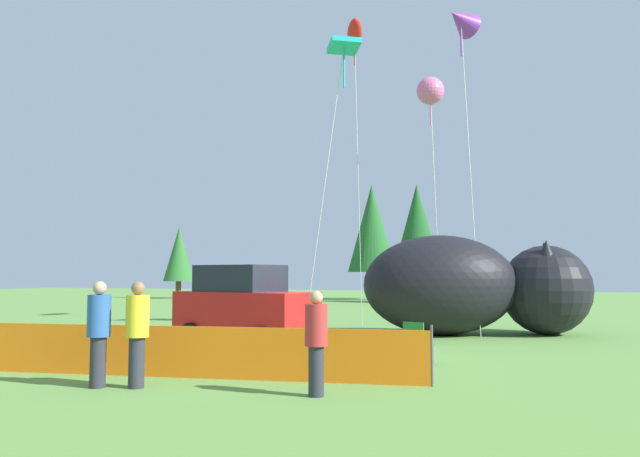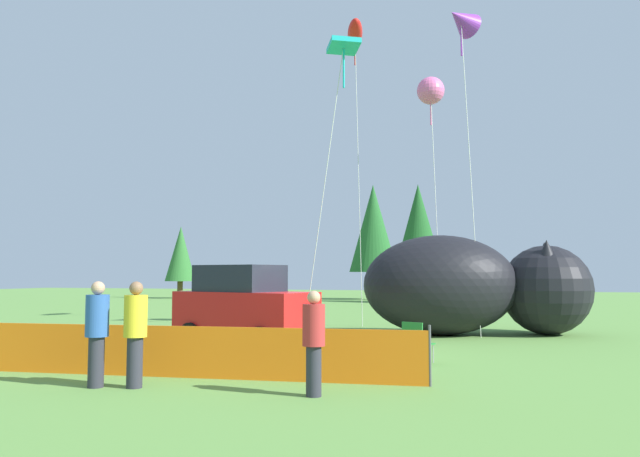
# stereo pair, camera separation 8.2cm
# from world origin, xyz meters

# --- Properties ---
(ground_plane) EXTENTS (120.00, 120.00, 0.00)m
(ground_plane) POSITION_xyz_m (0.00, 0.00, 0.00)
(ground_plane) COLOR #609342
(parked_car) EXTENTS (4.31, 2.77, 2.26)m
(parked_car) POSITION_xyz_m (-2.42, 0.95, 1.10)
(parked_car) COLOR red
(parked_car) RESTS_ON ground
(folding_chair) EXTENTS (0.73, 0.73, 0.94)m
(folding_chair) POSITION_xyz_m (2.67, -0.98, 0.53)
(folding_chair) COLOR #267F33
(folding_chair) RESTS_ON ground
(inflatable_cat) EXTENTS (7.78, 4.99, 3.29)m
(inflatable_cat) POSITION_xyz_m (3.47, 6.10, 1.52)
(inflatable_cat) COLOR black
(inflatable_cat) RESTS_ON ground
(safety_fence) EXTENTS (9.30, 0.96, 1.09)m
(safety_fence) POSITION_xyz_m (-1.29, -4.20, 0.50)
(safety_fence) COLOR orange
(safety_fence) RESTS_ON ground
(spectator_in_black_shirt) EXTENTS (0.41, 0.41, 1.88)m
(spectator_in_black_shirt) POSITION_xyz_m (-2.34, -5.60, 1.03)
(spectator_in_black_shirt) COLOR #2D2D38
(spectator_in_black_shirt) RESTS_ON ground
(spectator_in_green_shirt) EXTENTS (0.41, 0.41, 1.88)m
(spectator_in_green_shirt) POSITION_xyz_m (-1.66, -5.43, 1.03)
(spectator_in_green_shirt) COLOR #2D2D38
(spectator_in_green_shirt) RESTS_ON ground
(spectator_in_grey_shirt) EXTENTS (0.38, 0.38, 1.74)m
(spectator_in_grey_shirt) POSITION_xyz_m (1.62, -5.23, 0.95)
(spectator_in_grey_shirt) COLOR #2D2D38
(spectator_in_grey_shirt) RESTS_ON ground
(kite_pink_octopus) EXTENTS (1.02, 1.59, 9.33)m
(kite_pink_octopus) POSITION_xyz_m (2.02, 7.77, 8.79)
(kite_pink_octopus) COLOR silver
(kite_pink_octopus) RESTS_ON ground
(kite_teal_diamond) EXTENTS (2.02, 1.22, 9.04)m
(kite_teal_diamond) POSITION_xyz_m (0.02, 2.64, 8.72)
(kite_teal_diamond) COLOR silver
(kite_teal_diamond) RESTS_ON ground
(kite_red_lizard) EXTENTS (1.11, 2.11, 12.30)m
(kite_red_lizard) POSITION_xyz_m (-1.15, 8.89, 11.71)
(kite_red_lizard) COLOR silver
(kite_red_lizard) RESTS_ON ground
(kite_purple_delta) EXTENTS (1.48, 2.09, 11.50)m
(kite_purple_delta) POSITION_xyz_m (3.25, 6.61, 10.88)
(kite_purple_delta) COLOR silver
(kite_purple_delta) RESTS_ON ground
(horizon_tree_east) EXTENTS (3.81, 3.81, 9.09)m
(horizon_tree_east) POSITION_xyz_m (-5.69, 33.01, 5.58)
(horizon_tree_east) COLOR brown
(horizon_tree_east) RESTS_ON ground
(horizon_tree_west) EXTENTS (3.50, 3.50, 8.34)m
(horizon_tree_west) POSITION_xyz_m (-1.50, 28.62, 5.12)
(horizon_tree_west) COLOR brown
(horizon_tree_west) RESTS_ON ground
(horizon_tree_mid) EXTENTS (2.49, 2.49, 5.94)m
(horizon_tree_mid) POSITION_xyz_m (-21.46, 30.66, 3.65)
(horizon_tree_mid) COLOR brown
(horizon_tree_mid) RESTS_ON ground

